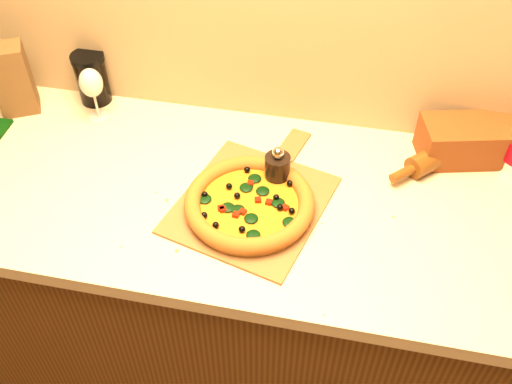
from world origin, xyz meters
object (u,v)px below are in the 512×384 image
at_px(pizza_peel, 254,200).
at_px(wine_glass, 91,84).
at_px(pizza, 249,203).
at_px(dark_jar, 92,78).
at_px(pepper_grinder, 277,170).
at_px(rolling_pin, 453,148).

bearing_deg(pizza_peel, wine_glass, 169.49).
height_order(pizza, dark_jar, dark_jar).
height_order(pizza_peel, dark_jar, dark_jar).
bearing_deg(pizza, pepper_grinder, 65.77).
relative_size(pizza_peel, rolling_pin, 1.63).
xyz_separation_m(pizza_peel, wine_glass, (-0.51, 0.24, 0.11)).
distance_m(pizza, rolling_pin, 0.58).
xyz_separation_m(pizza_peel, rolling_pin, (0.49, 0.27, 0.03)).
bearing_deg(dark_jar, pizza, -33.09).
xyz_separation_m(pizza, pepper_grinder, (0.05, 0.11, 0.02)).
bearing_deg(dark_jar, pizza_peel, -30.29).
bearing_deg(rolling_pin, dark_jar, 177.26).
height_order(pepper_grinder, rolling_pin, pepper_grinder).
height_order(pizza, rolling_pin, rolling_pin).
bearing_deg(pepper_grinder, wine_glass, 163.02).
xyz_separation_m(pizza, wine_glass, (-0.51, 0.28, 0.09)).
height_order(pizza_peel, wine_glass, wine_glass).
xyz_separation_m(pizza_peel, pepper_grinder, (0.04, 0.07, 0.05)).
relative_size(rolling_pin, dark_jar, 2.14).
xyz_separation_m(pizza_peel, pizza, (-0.00, -0.03, 0.02)).
height_order(pizza_peel, pepper_grinder, pepper_grinder).
height_order(rolling_pin, dark_jar, dark_jar).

